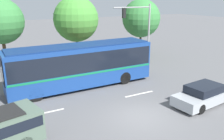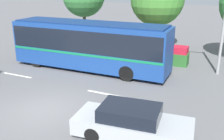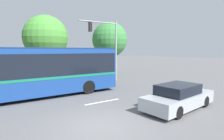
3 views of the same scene
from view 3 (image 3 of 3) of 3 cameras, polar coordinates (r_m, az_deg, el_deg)
name	(u,v)px [view 3 (image 3 of 3)]	position (r m, az deg, el deg)	size (l,w,h in m)	color
ground_plane	(101,125)	(8.11, -3.59, -16.83)	(140.00, 140.00, 0.00)	#5B5B5E
city_bus	(37,69)	(13.19, -22.56, 0.23)	(11.29, 2.70, 3.35)	navy
sedan_foreground	(178,97)	(10.57, 20.15, -8.03)	(4.76, 2.23, 1.36)	#9EA3A8
traffic_light_pole	(108,42)	(18.52, -1.17, 8.91)	(4.17, 0.24, 6.18)	gray
flowering_hedge	(57,77)	(17.48, -16.90, -2.18)	(7.60, 1.09, 1.41)	#286028
street_tree_centre	(46,37)	(21.30, -20.11, 9.56)	(4.76, 4.76, 6.93)	brown
street_tree_right	(110,40)	(22.84, -0.73, 9.51)	(4.34, 4.34, 6.65)	brown
lane_stripe_near	(102,102)	(11.37, -3.02, -9.95)	(2.40, 0.16, 0.01)	silver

